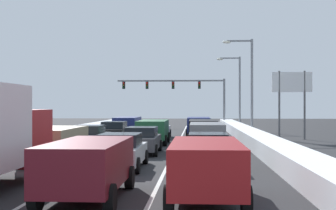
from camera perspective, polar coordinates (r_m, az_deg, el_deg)
The scene contains 23 objects.
ground_plane at distance 27.74m, azimuth -2.74°, elevation -5.68°, with size 141.25×141.25×0.00m, color #28282B.
lane_stripe_between_right_lane_and_center_lane at distance 33.01m, azimuth 1.24°, elevation -4.78°, with size 0.14×59.76×0.01m, color silver.
lane_stripe_between_center_lane_and_left_lane at distance 33.32m, azimuth -4.64°, elevation -4.73°, with size 0.14×59.76×0.01m, color silver.
snow_bank_right_shoulder at distance 33.20m, azimuth 10.44°, elevation -3.99°, with size 1.62×59.76×0.89m, color white.
snow_bank_left_shoulder at distance 34.43m, azimuth -13.42°, elevation -3.80°, with size 1.91×59.76×0.94m, color white.
suv_red_right_lane_nearest at distance 13.28m, azimuth 4.69°, elevation -7.37°, with size 2.16×4.90×1.67m.
sedan_tan_right_lane_second at distance 20.30m, azimuth 4.92°, elevation -5.56°, with size 2.00×4.50×1.51m.
suv_gray_right_lane_third at distance 27.27m, azimuth 4.79°, elevation -3.63°, with size 2.16×4.90×1.67m.
suv_black_right_lane_fourth at distance 33.54m, azimuth 4.30°, elevation -2.97°, with size 2.16×4.90×1.67m.
suv_navy_right_lane_fifth at distance 40.93m, azimuth 3.78°, elevation -2.45°, with size 2.16×4.90×1.67m.
suv_maroon_center_lane_nearest at distance 13.69m, azimuth -9.77°, elevation -7.15°, with size 2.16×4.90×1.67m.
sedan_silver_center_lane_second at distance 20.09m, azimuth -5.83°, elevation -5.62°, with size 2.00×4.50×1.51m.
sedan_charcoal_center_lane_third at distance 26.22m, azimuth -3.22°, elevation -4.33°, with size 2.00×4.50×1.51m.
suv_green_center_lane_fourth at distance 32.72m, azimuth -1.85°, elevation -3.04°, with size 2.16×4.90×1.67m.
sedan_white_center_lane_fifth at distance 38.81m, azimuth -1.24°, elevation -2.95°, with size 2.00×4.50×1.51m.
suv_tan_left_lane_second at distance 22.29m, azimuth -13.67°, elevation -4.42°, with size 2.16×4.90×1.67m.
sedan_gray_left_lane_third at distance 28.70m, azimuth -9.69°, elevation -3.96°, with size 2.00×4.50×1.51m.
sedan_black_left_lane_fourth at distance 35.42m, azimuth -6.59°, elevation -3.23°, with size 2.00×4.50×1.51m.
suv_navy_left_lane_fifth at distance 42.02m, azimuth -5.01°, elevation -2.39°, with size 2.16×4.90×1.67m.
traffic_light_gantry at distance 60.09m, azimuth 1.88°, elevation 1.99°, with size 14.00×0.47×6.20m.
street_lamp_right_near at distance 41.34m, azimuth 9.80°, elevation 3.22°, with size 2.66×0.36×8.56m.
street_lamp_right_mid at distance 52.13m, azimuth 8.42°, elevation 2.31°, with size 2.66×0.36×8.16m.
roadside_sign_right at distance 38.44m, azimuth 14.99°, elevation 1.87°, with size 3.20×0.16×5.50m.
Camera 1 is at (2.99, -5.71, 2.70)m, focal length 49.57 mm.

